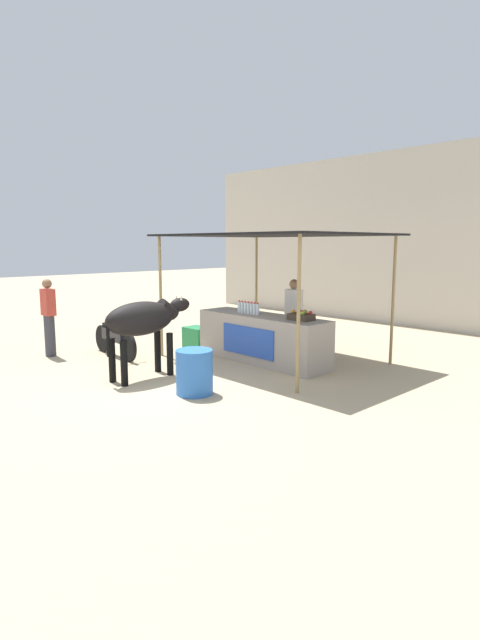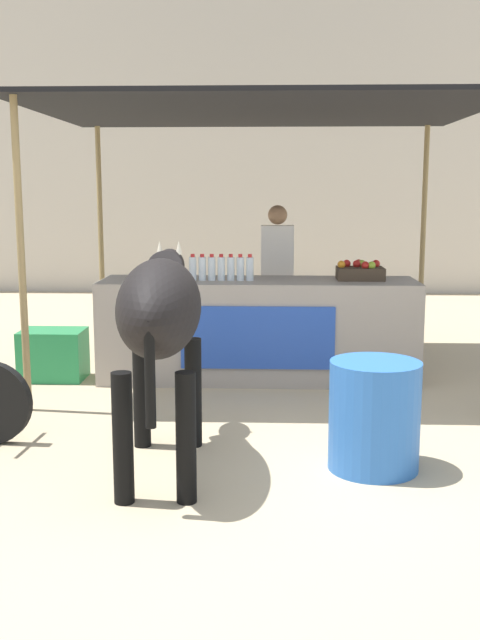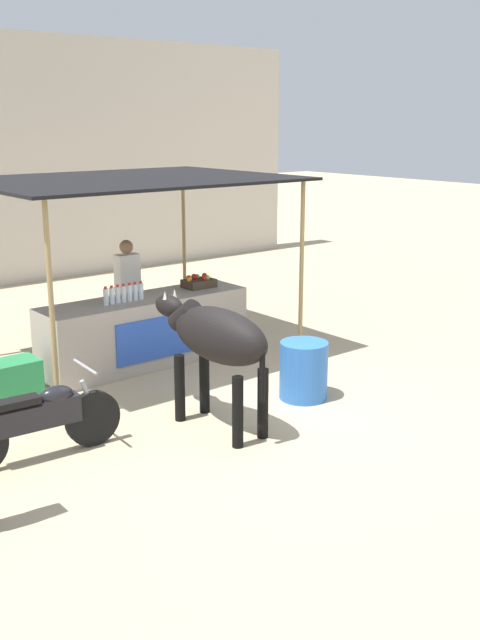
# 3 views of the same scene
# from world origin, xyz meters

# --- Properties ---
(ground_plane) EXTENTS (60.00, 60.00, 0.00)m
(ground_plane) POSITION_xyz_m (0.00, 0.00, 0.00)
(ground_plane) COLOR tan
(stall_counter) EXTENTS (3.00, 0.82, 0.96)m
(stall_counter) POSITION_xyz_m (0.00, 2.20, 0.48)
(stall_counter) COLOR #9E9389
(stall_counter) RESTS_ON ground
(stall_awning) EXTENTS (4.20, 3.20, 2.57)m
(stall_awning) POSITION_xyz_m (0.00, 2.50, 2.47)
(stall_awning) COLOR black
(stall_awning) RESTS_ON ground
(water_bottle_row) EXTENTS (0.61, 0.07, 0.25)m
(water_bottle_row) POSITION_xyz_m (-0.35, 2.15, 1.07)
(water_bottle_row) COLOR silver
(water_bottle_row) RESTS_ON stall_counter
(fruit_crate) EXTENTS (0.44, 0.32, 0.18)m
(fruit_crate) POSITION_xyz_m (0.97, 2.25, 1.03)
(fruit_crate) COLOR #3F3326
(fruit_crate) RESTS_ON stall_counter
(vendor_behind_counter) EXTENTS (0.34, 0.22, 1.65)m
(vendor_behind_counter) POSITION_xyz_m (0.19, 2.95, 0.85)
(vendor_behind_counter) COLOR #383842
(vendor_behind_counter) RESTS_ON ground
(cooler_box) EXTENTS (0.60, 0.44, 0.48)m
(cooler_box) POSITION_xyz_m (-1.97, 2.10, 0.24)
(cooler_box) COLOR #268C4C
(cooler_box) RESTS_ON ground
(water_barrel) EXTENTS (0.59, 0.59, 0.72)m
(water_barrel) POSITION_xyz_m (0.79, -0.16, 0.36)
(water_barrel) COLOR blue
(water_barrel) RESTS_ON ground
(cow) EXTENTS (0.60, 1.83, 1.44)m
(cow) POSITION_xyz_m (-0.59, -0.20, 1.03)
(cow) COLOR black
(cow) RESTS_ON ground
(motorcycle_parked) EXTENTS (1.80, 0.55, 0.90)m
(motorcycle_parked) POSITION_xyz_m (-2.47, 0.28, 0.43)
(motorcycle_parked) COLOR black
(motorcycle_parked) RESTS_ON ground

